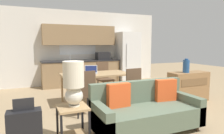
% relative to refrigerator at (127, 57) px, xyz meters
% --- Properties ---
extents(ground_plane, '(20.00, 20.00, 0.00)m').
position_rel_refrigerator_xyz_m(ground_plane, '(-1.83, -4.20, -0.97)').
color(ground_plane, '#9E8460').
extents(wall_back, '(6.40, 0.07, 2.70)m').
position_rel_refrigerator_xyz_m(wall_back, '(-1.83, 0.43, 0.39)').
color(wall_back, silver).
rests_on(wall_back, ground_plane).
extents(kitchen_counter, '(2.77, 0.65, 2.15)m').
position_rel_refrigerator_xyz_m(kitchen_counter, '(-1.81, 0.13, -0.12)').
color(kitchen_counter, '#8E704C').
rests_on(kitchen_counter, ground_plane).
extents(refrigerator, '(0.79, 0.79, 1.93)m').
position_rel_refrigerator_xyz_m(refrigerator, '(0.00, 0.00, 0.00)').
color(refrigerator, white).
rests_on(refrigerator, ground_plane).
extents(dining_table, '(1.69, 0.87, 0.74)m').
position_rel_refrigerator_xyz_m(dining_table, '(-2.05, -2.19, -0.28)').
color(dining_table, tan).
rests_on(dining_table, ground_plane).
extents(couch, '(1.81, 0.80, 0.83)m').
position_rel_refrigerator_xyz_m(couch, '(-1.82, -4.10, -0.63)').
color(couch, '#3D2D1E').
rests_on(couch, ground_plane).
extents(side_table, '(0.43, 0.43, 0.57)m').
position_rel_refrigerator_xyz_m(side_table, '(-3.06, -4.11, -0.58)').
color(side_table, tan).
rests_on(side_table, ground_plane).
extents(table_lamp, '(0.30, 0.30, 0.66)m').
position_rel_refrigerator_xyz_m(table_lamp, '(-3.03, -4.09, -0.04)').
color(table_lamp, silver).
rests_on(table_lamp, side_table).
extents(credenza, '(1.06, 0.42, 0.76)m').
position_rel_refrigerator_xyz_m(credenza, '(0.19, -3.05, -0.58)').
color(credenza, olive).
rests_on(credenza, ground_plane).
extents(vase, '(0.16, 0.16, 0.36)m').
position_rel_refrigerator_xyz_m(vase, '(0.05, -3.09, -0.04)').
color(vase, '#234C84').
rests_on(vase, credenza).
extents(dining_chair_far_right, '(0.47, 0.47, 0.95)m').
position_rel_refrigerator_xyz_m(dining_chair_far_right, '(-1.52, -1.43, -0.45)').
color(dining_chair_far_right, brown).
rests_on(dining_chair_far_right, ground_plane).
extents(dining_chair_near_left, '(0.46, 0.46, 0.95)m').
position_rel_refrigerator_xyz_m(dining_chair_near_left, '(-2.58, -3.03, -0.45)').
color(dining_chair_near_left, brown).
rests_on(dining_chair_near_left, ground_plane).
extents(dining_chair_near_right, '(0.47, 0.47, 0.95)m').
position_rel_refrigerator_xyz_m(dining_chair_near_right, '(-1.50, -3.02, -0.45)').
color(dining_chair_near_right, brown).
rests_on(dining_chair_near_right, ground_plane).
extents(laptop, '(0.38, 0.34, 0.20)m').
position_rel_refrigerator_xyz_m(laptop, '(-2.16, -2.14, -0.17)').
color(laptop, '#B7BABC').
rests_on(laptop, dining_table).
extents(suitcase, '(0.43, 0.22, 0.78)m').
position_rel_refrigerator_xyz_m(suitcase, '(-3.70, -4.18, -0.65)').
color(suitcase, black).
rests_on(suitcase, ground_plane).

